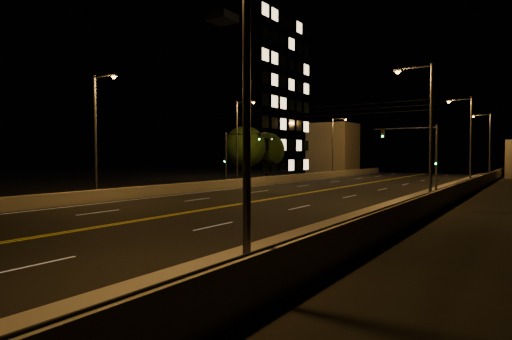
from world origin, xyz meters
The scene contains 21 objects.
road centered at (0.00, 20.00, 0.01)m, with size 18.00×120.00×0.02m, color black.
sidewalk centered at (10.80, 20.00, 0.15)m, with size 3.60×120.00×0.30m, color gray.
curb centered at (8.93, 20.00, 0.07)m, with size 0.14×120.00×0.15m, color gray.
parapet_wall centered at (12.45, 20.00, 0.80)m, with size 0.30×120.00×1.00m, color #A59B89.
jersey_barrier centered at (-9.56, 20.00, 0.46)m, with size 0.45×120.00×0.92m, color #A59B89.
distant_building_left centered at (-16.00, 72.53, 4.83)m, with size 8.00×8.00×9.66m, color gray.
parapet_rail centered at (12.45, 20.00, 1.33)m, with size 0.06×0.06×120.00m, color black.
lane_markings centered at (0.00, 19.93, 0.02)m, with size 17.32×116.00×0.00m.
streetlight_0 centered at (11.53, 2.82, 5.44)m, with size 2.55×0.28×9.46m.
streetlight_1 centered at (11.53, 23.92, 5.44)m, with size 2.55×0.28×9.46m.
streetlight_2 centered at (11.53, 43.50, 5.44)m, with size 2.55×0.28×9.46m.
streetlight_3 centered at (11.53, 63.94, 5.44)m, with size 2.55×0.28×9.46m.
streetlight_4 centered at (-9.93, 14.49, 5.44)m, with size 2.55×0.28×9.46m.
streetlight_5 centered at (-9.93, 32.57, 5.44)m, with size 2.55×0.28×9.46m.
streetlight_6 centered at (-9.93, 58.77, 5.44)m, with size 2.55×0.28×9.46m.
traffic_signal_right centered at (9.97, 30.06, 3.74)m, with size 5.11×0.31×5.87m.
traffic_signal_left centered at (-8.77, 30.06, 3.74)m, with size 5.11×0.31×5.87m.
overhead_wires centered at (0.00, 29.50, 7.40)m, with size 22.00×0.03×0.83m.
building_tower centered at (-24.88, 48.67, 12.40)m, with size 24.00×15.00×25.95m.
tree_0 centered at (-13.79, 39.22, 4.55)m, with size 5.33×5.33×7.23m.
tree_1 centered at (-14.39, 45.59, 4.19)m, with size 4.91×4.91×6.66m.
Camera 1 is at (17.71, -5.68, 3.49)m, focal length 30.00 mm.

